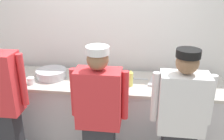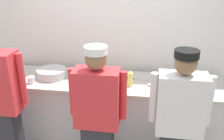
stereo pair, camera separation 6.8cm
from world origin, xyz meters
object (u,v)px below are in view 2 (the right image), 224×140
Objects in this scene: ramekin_yellow_sauce at (112,73)px; chef_far_right at (179,123)px; chef_center at (97,117)px; ramekin_red_sauce at (90,83)px; mixing_bowl_steel at (52,73)px; ramekin_orange_sauce at (87,78)px; deli_cup at (31,80)px; chefs_knife at (135,79)px; plate_stack_front at (115,79)px; sheet_tray at (169,84)px; squeeze_bottle_primary at (130,79)px.

chef_far_right is at bearing -48.31° from ramekin_yellow_sauce.
chef_center is 14.78× the size of ramekin_red_sauce.
mixing_bowl_steel reaches higher than ramekin_yellow_sauce.
ramekin_orange_sauce is 1.13× the size of deli_cup.
ramekin_orange_sauce is 0.37× the size of chefs_knife.
plate_stack_front is 0.48× the size of sheet_tray.
sheet_tray is at bearing 42.75° from chef_center.
sheet_tray is (1.50, -0.02, -0.04)m from mixing_bowl_steel.
chef_far_right reaches higher than chefs_knife.
sheet_tray is at bearing -1.39° from ramekin_orange_sauce.
plate_stack_front is 0.32m from ramekin_red_sauce.
ramekin_red_sauce is 0.73m from deli_cup.
plate_stack_front reaches higher than ramekin_yellow_sauce.
squeeze_bottle_primary is (-0.52, 0.60, 0.18)m from chef_far_right.
deli_cup is (-0.93, 0.50, 0.13)m from chef_center.
chef_center is at bearing -43.73° from mixing_bowl_steel.
ramekin_orange_sauce reaches higher than sheet_tray.
plate_stack_front is at bearing 11.97° from deli_cup.
squeeze_bottle_primary is at bearing -6.69° from mixing_bowl_steel.
chef_center is 7.78× the size of squeeze_bottle_primary.
ramekin_red_sauce is at bearing -176.29° from squeeze_bottle_primary.
mixing_bowl_steel is 1.88× the size of squeeze_bottle_primary.
ramekin_orange_sauce is 0.34m from ramekin_yellow_sauce.
plate_stack_front is 2.51× the size of deli_cup.
plate_stack_front is 0.67m from sheet_tray.
chef_center is 1.06m from deli_cup.
ramekin_yellow_sauce is at bearing 56.77° from ramekin_red_sauce.
chef_far_right is at bearing -24.76° from mixing_bowl_steel.
chef_center is 0.68m from squeeze_bottle_primary.
chef_far_right is at bearing -0.05° from chef_center.
deli_cup reaches higher than chefs_knife.
mixing_bowl_steel is 1.09m from chefs_knife.
ramekin_red_sauce is 1.20× the size of deli_cup.
sheet_tray is 1.69m from deli_cup.
deli_cup is (-0.73, -0.07, 0.02)m from ramekin_red_sauce.
sheet_tray is 0.76m from ramekin_yellow_sauce.
chef_far_right reaches higher than chef_center.
chefs_knife is (0.54, 0.24, -0.02)m from ramekin_red_sauce.
plate_stack_front reaches higher than chefs_knife.
deli_cup is at bearing 164.04° from chef_far_right.
chef_center reaches higher than ramekin_red_sauce.
chef_center reaches higher than squeeze_bottle_primary.
squeeze_bottle_primary is 0.58m from ramekin_orange_sauce.
ramekin_yellow_sauce reaches higher than sheet_tray.
ramekin_orange_sauce is (0.46, 0.00, -0.03)m from mixing_bowl_steel.
chef_center is 1.04m from mixing_bowl_steel.
deli_cup is at bearing 151.98° from chef_center.
squeeze_bottle_primary reaches higher than mixing_bowl_steel.
squeeze_bottle_primary is at bearing 4.67° from deli_cup.
plate_stack_front is 0.27m from chefs_knife.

